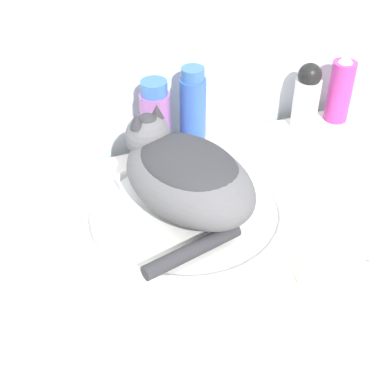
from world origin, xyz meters
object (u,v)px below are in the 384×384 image
object	(u,v)px
lotion_bottle_white	(307,96)
soap_bar	(63,283)
mouthwash_bottle	(156,124)
faucet	(74,212)
cream_tube	(339,271)
cat	(185,174)
shampoo_bottle_tall	(193,113)
spray_bottle_trigger	(340,90)

from	to	relation	value
lotion_bottle_white	soap_bar	distance (m)	0.75
mouthwash_bottle	lotion_bottle_white	size ratio (longest dim) A/B	1.17
faucet	cream_tube	xyz separation A→B (m)	(0.42, -0.28, -0.05)
cat	soap_bar	size ratio (longest dim) A/B	5.43
cat	faucet	world-z (taller)	cat
cat	cream_tube	xyz separation A→B (m)	(0.20, -0.25, -0.11)
lotion_bottle_white	shampoo_bottle_tall	xyz separation A→B (m)	(-0.30, 0.00, 0.02)
cat	mouthwash_bottle	world-z (taller)	cat
shampoo_bottle_tall	cream_tube	bearing A→B (deg)	-78.77
faucet	shampoo_bottle_tall	distance (m)	0.38
faucet	lotion_bottle_white	distance (m)	0.66
mouthwash_bottle	cream_tube	size ratio (longest dim) A/B	1.32
spray_bottle_trigger	shampoo_bottle_tall	xyz separation A→B (m)	(-0.40, 0.00, 0.02)
lotion_bottle_white	shampoo_bottle_tall	bearing A→B (deg)	180.00
spray_bottle_trigger	soap_bar	distance (m)	0.84
spray_bottle_trigger	lotion_bottle_white	bearing A→B (deg)	180.00
cat	spray_bottle_trigger	distance (m)	0.56
cream_tube	soap_bar	distance (m)	0.49
shampoo_bottle_tall	soap_bar	distance (m)	0.50
faucet	mouthwash_bottle	distance (m)	0.31
faucet	lotion_bottle_white	world-z (taller)	lotion_bottle_white
mouthwash_bottle	shampoo_bottle_tall	bearing A→B (deg)	0.00
spray_bottle_trigger	shampoo_bottle_tall	bearing A→B (deg)	180.00
spray_bottle_trigger	shampoo_bottle_tall	distance (m)	0.40
cat	mouthwash_bottle	bearing A→B (deg)	-25.56
cat	mouthwash_bottle	xyz separation A→B (m)	(0.02, 0.23, -0.02)
mouthwash_bottle	cream_tube	distance (m)	0.52
cream_tube	cat	bearing A→B (deg)	129.33
cat	mouthwash_bottle	size ratio (longest dim) A/B	1.72
mouthwash_bottle	soap_bar	distance (m)	0.43
shampoo_bottle_tall	cat	bearing A→B (deg)	-115.22
faucet	cream_tube	distance (m)	0.50
lotion_bottle_white	cream_tube	size ratio (longest dim) A/B	1.13
cat	shampoo_bottle_tall	xyz separation A→B (m)	(0.11, 0.23, -0.02)
cream_tube	mouthwash_bottle	bearing A→B (deg)	111.22
faucet	soap_bar	world-z (taller)	faucet
cat	cream_tube	size ratio (longest dim) A/B	2.28
mouthwash_bottle	cream_tube	xyz separation A→B (m)	(0.18, -0.47, -0.08)
cat	lotion_bottle_white	xyz separation A→B (m)	(0.41, 0.23, -0.03)
spray_bottle_trigger	cat	bearing A→B (deg)	-155.92
faucet	soap_bar	distance (m)	0.14
spray_bottle_trigger	soap_bar	bearing A→B (deg)	-158.05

